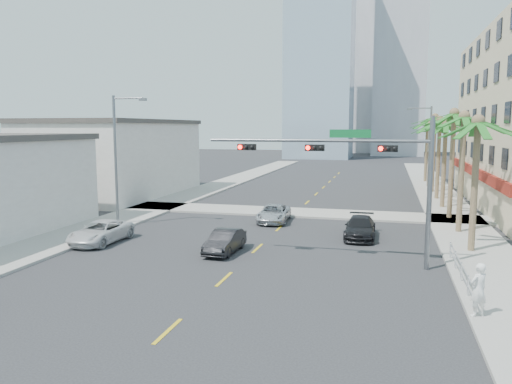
% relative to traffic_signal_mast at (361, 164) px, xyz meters
% --- Properties ---
extents(ground, '(260.00, 260.00, 0.00)m').
position_rel_traffic_signal_mast_xyz_m(ground, '(-5.78, -7.95, -5.06)').
color(ground, '#262628').
rests_on(ground, ground).
extents(sidewalk_right, '(4.00, 120.00, 0.15)m').
position_rel_traffic_signal_mast_xyz_m(sidewalk_right, '(6.22, 12.05, -4.99)').
color(sidewalk_right, gray).
rests_on(sidewalk_right, ground).
extents(sidewalk_left, '(4.00, 120.00, 0.15)m').
position_rel_traffic_signal_mast_xyz_m(sidewalk_left, '(-17.78, 12.05, -4.99)').
color(sidewalk_left, gray).
rests_on(sidewalk_left, ground).
extents(sidewalk_cross, '(80.00, 4.00, 0.15)m').
position_rel_traffic_signal_mast_xyz_m(sidewalk_cross, '(-5.78, 14.05, -4.99)').
color(sidewalk_cross, gray).
rests_on(sidewalk_cross, ground).
extents(building_left_far, '(11.00, 18.00, 7.20)m').
position_rel_traffic_signal_mast_xyz_m(building_left_far, '(-25.28, 20.05, -1.46)').
color(building_left_far, beige).
rests_on(building_left_far, ground).
extents(tower_far_left, '(14.00, 14.00, 48.00)m').
position_rel_traffic_signal_mast_xyz_m(tower_far_left, '(-13.78, 87.05, 18.94)').
color(tower_far_left, '#99B2C6').
rests_on(tower_far_left, ground).
extents(tower_far_right, '(12.00, 12.00, 60.00)m').
position_rel_traffic_signal_mast_xyz_m(tower_far_right, '(3.22, 102.05, 24.94)').
color(tower_far_right, '#ADADB2').
rests_on(tower_far_right, ground).
extents(tower_far_center, '(16.00, 16.00, 42.00)m').
position_rel_traffic_signal_mast_xyz_m(tower_far_center, '(-8.78, 117.05, 15.94)').
color(tower_far_center, '#ADADB2').
rests_on(tower_far_center, ground).
extents(traffic_signal_mast, '(11.12, 0.54, 7.20)m').
position_rel_traffic_signal_mast_xyz_m(traffic_signal_mast, '(0.00, 0.00, 0.00)').
color(traffic_signal_mast, slate).
rests_on(traffic_signal_mast, ground).
extents(palm_tree_0, '(4.80, 4.80, 7.80)m').
position_rel_traffic_signal_mast_xyz_m(palm_tree_0, '(5.82, 4.05, 2.02)').
color(palm_tree_0, brown).
rests_on(palm_tree_0, ground).
extents(palm_tree_1, '(4.80, 4.80, 8.16)m').
position_rel_traffic_signal_mast_xyz_m(palm_tree_1, '(5.82, 9.25, 2.37)').
color(palm_tree_1, brown).
rests_on(palm_tree_1, ground).
extents(palm_tree_2, '(4.80, 4.80, 8.52)m').
position_rel_traffic_signal_mast_xyz_m(palm_tree_2, '(5.82, 14.45, 2.72)').
color(palm_tree_2, brown).
rests_on(palm_tree_2, ground).
extents(palm_tree_3, '(4.80, 4.80, 7.80)m').
position_rel_traffic_signal_mast_xyz_m(palm_tree_3, '(5.82, 19.65, 2.02)').
color(palm_tree_3, brown).
rests_on(palm_tree_3, ground).
extents(palm_tree_4, '(4.80, 4.80, 8.16)m').
position_rel_traffic_signal_mast_xyz_m(palm_tree_4, '(5.82, 24.85, 2.37)').
color(palm_tree_4, brown).
rests_on(palm_tree_4, ground).
extents(palm_tree_5, '(4.80, 4.80, 8.52)m').
position_rel_traffic_signal_mast_xyz_m(palm_tree_5, '(5.82, 30.05, 2.72)').
color(palm_tree_5, brown).
rests_on(palm_tree_5, ground).
extents(palm_tree_6, '(4.80, 4.80, 7.80)m').
position_rel_traffic_signal_mast_xyz_m(palm_tree_6, '(5.82, 35.25, 2.02)').
color(palm_tree_6, brown).
rests_on(palm_tree_6, ground).
extents(palm_tree_7, '(4.80, 4.80, 8.16)m').
position_rel_traffic_signal_mast_xyz_m(palm_tree_7, '(5.82, 40.45, 2.37)').
color(palm_tree_7, brown).
rests_on(palm_tree_7, ground).
extents(streetlight_left, '(2.55, 0.25, 9.00)m').
position_rel_traffic_signal_mast_xyz_m(streetlight_left, '(-16.78, 6.05, -0.00)').
color(streetlight_left, slate).
rests_on(streetlight_left, ground).
extents(streetlight_right, '(2.55, 0.25, 9.00)m').
position_rel_traffic_signal_mast_xyz_m(streetlight_right, '(5.21, 30.05, -0.00)').
color(streetlight_right, slate).
rests_on(streetlight_right, ground).
extents(guardrail, '(0.08, 8.08, 1.00)m').
position_rel_traffic_signal_mast_xyz_m(guardrail, '(4.52, -1.95, -4.39)').
color(guardrail, silver).
rests_on(guardrail, ground).
extents(car_parked_far, '(2.31, 4.77, 1.31)m').
position_rel_traffic_signal_mast_xyz_m(car_parked_far, '(-15.18, 1.02, -4.41)').
color(car_parked_far, silver).
rests_on(car_parked_far, ground).
extents(car_lane_left, '(1.44, 3.85, 1.25)m').
position_rel_traffic_signal_mast_xyz_m(car_lane_left, '(-7.28, 0.70, -4.43)').
color(car_lane_left, black).
rests_on(car_lane_left, ground).
extents(car_lane_center, '(2.34, 4.60, 1.24)m').
position_rel_traffic_signal_mast_xyz_m(car_lane_center, '(-6.66, 10.08, -4.44)').
color(car_lane_center, silver).
rests_on(car_lane_center, ground).
extents(car_lane_right, '(1.89, 4.55, 1.32)m').
position_rel_traffic_signal_mast_xyz_m(car_lane_right, '(-0.28, 6.31, -4.40)').
color(car_lane_right, black).
rests_on(car_lane_right, ground).
extents(pedestrian, '(0.85, 0.79, 1.95)m').
position_rel_traffic_signal_mast_xyz_m(pedestrian, '(4.52, -6.19, -3.94)').
color(pedestrian, white).
rests_on(pedestrian, sidewalk_right).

